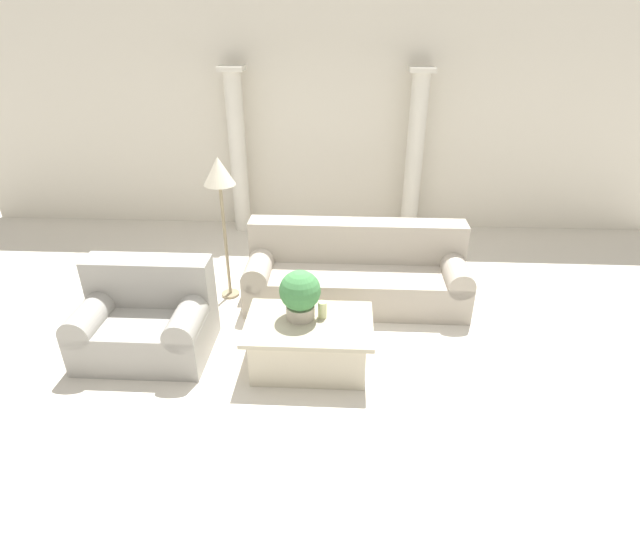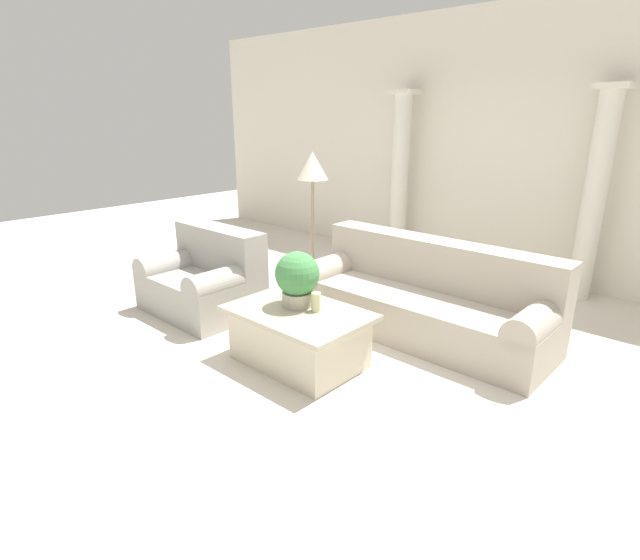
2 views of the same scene
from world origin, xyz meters
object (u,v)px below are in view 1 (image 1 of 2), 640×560
(potted_plant, at_px, (300,294))
(floor_lamp, at_px, (219,180))
(loveseat, at_px, (147,318))
(coffee_table, at_px, (309,343))
(sofa_long, at_px, (356,273))

(potted_plant, height_order, floor_lamp, floor_lamp)
(loveseat, relative_size, potted_plant, 2.58)
(potted_plant, bearing_deg, floor_lamp, 128.37)
(loveseat, relative_size, coffee_table, 1.04)
(sofa_long, bearing_deg, coffee_table, -109.46)
(potted_plant, bearing_deg, coffee_table, -41.56)
(coffee_table, bearing_deg, potted_plant, 138.44)
(floor_lamp, bearing_deg, sofa_long, -0.36)
(sofa_long, xyz_separation_m, coffee_table, (-0.43, -1.23, -0.10))
(sofa_long, relative_size, loveseat, 2.02)
(sofa_long, xyz_separation_m, loveseat, (-1.98, -1.05, 0.01))
(coffee_table, height_order, floor_lamp, floor_lamp)
(sofa_long, xyz_separation_m, floor_lamp, (-1.43, 0.01, 1.03))
(potted_plant, distance_m, floor_lamp, 1.62)
(sofa_long, relative_size, coffee_table, 2.11)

